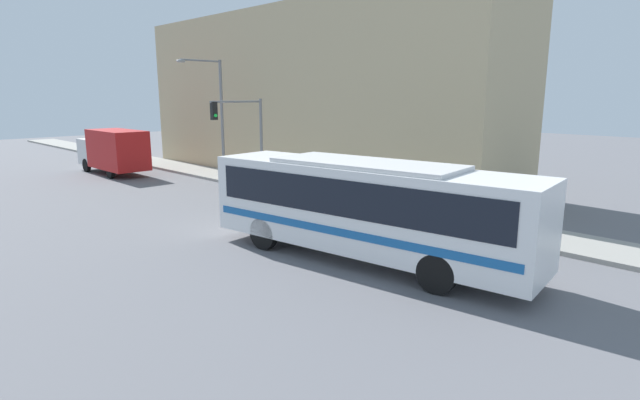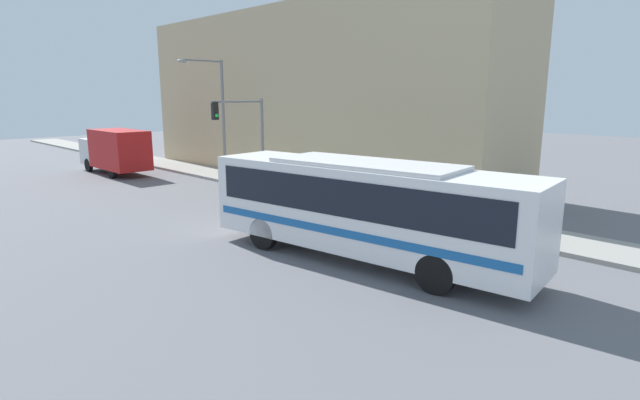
# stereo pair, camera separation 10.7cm
# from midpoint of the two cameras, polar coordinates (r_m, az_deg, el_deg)

# --- Properties ---
(ground_plane) EXTENTS (120.00, 120.00, 0.00)m
(ground_plane) POSITION_cam_midpoint_polar(r_m,az_deg,el_deg) (15.78, 8.16, -7.22)
(ground_plane) COLOR slate
(sidewalk) EXTENTS (2.76, 70.00, 0.16)m
(sidewalk) POSITION_cam_midpoint_polar(r_m,az_deg,el_deg) (34.34, -13.02, 3.09)
(sidewalk) COLOR gray
(sidewalk) RESTS_ON ground_plane
(building_facade) EXTENTS (6.00, 27.50, 10.31)m
(building_facade) POSITION_cam_midpoint_polar(r_m,az_deg,el_deg) (32.46, -1.65, 11.90)
(building_facade) COLOR tan
(building_facade) RESTS_ON ground_plane
(city_bus) EXTENTS (3.81, 11.01, 3.16)m
(city_bus) POSITION_cam_midpoint_polar(r_m,az_deg,el_deg) (15.51, 5.01, -0.41)
(city_bus) COLOR white
(city_bus) RESTS_ON ground_plane
(delivery_truck) EXTENTS (2.21, 6.74, 2.94)m
(delivery_truck) POSITION_cam_midpoint_polar(r_m,az_deg,el_deg) (35.86, -22.64, 5.30)
(delivery_truck) COLOR #B21919
(delivery_truck) RESTS_ON ground_plane
(fire_hydrant) EXTENTS (0.25, 0.34, 0.73)m
(fire_hydrant) POSITION_cam_midpoint_polar(r_m,az_deg,el_deg) (22.03, 7.42, -0.29)
(fire_hydrant) COLOR #999999
(fire_hydrant) RESTS_ON sidewalk
(traffic_light_pole) EXTENTS (3.28, 0.35, 4.80)m
(traffic_light_pole) POSITION_cam_midpoint_polar(r_m,az_deg,el_deg) (27.28, -8.83, 8.27)
(traffic_light_pole) COLOR slate
(traffic_light_pole) RESTS_ON sidewalk
(parking_meter) EXTENTS (0.14, 0.14, 1.23)m
(parking_meter) POSITION_cam_midpoint_polar(r_m,az_deg,el_deg) (25.70, -2.52, 2.61)
(parking_meter) COLOR slate
(parking_meter) RESTS_ON sidewalk
(street_lamp) EXTENTS (2.94, 0.28, 7.04)m
(street_lamp) POSITION_cam_midpoint_polar(r_m,az_deg,el_deg) (30.95, -11.92, 10.25)
(street_lamp) COLOR slate
(street_lamp) RESTS_ON sidewalk
(pedestrian_near_corner) EXTENTS (0.34, 0.34, 1.73)m
(pedestrian_near_corner) POSITION_cam_midpoint_polar(r_m,az_deg,el_deg) (25.80, -0.02, 2.75)
(pedestrian_near_corner) COLOR #23283D
(pedestrian_near_corner) RESTS_ON sidewalk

